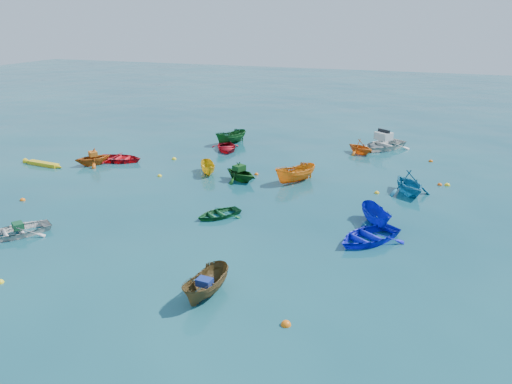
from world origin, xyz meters
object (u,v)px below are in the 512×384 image
(dinghy_white_near, at_px, (17,235))
(kayak_yellow, at_px, (43,165))
(dinghy_blue_se, at_px, (368,241))
(motorboat_white, at_px, (382,149))

(dinghy_white_near, xyz_separation_m, kayak_yellow, (-7.51, 10.13, 0.00))
(dinghy_white_near, bearing_deg, dinghy_blue_se, 51.35)
(dinghy_blue_se, height_order, kayak_yellow, dinghy_blue_se)
(dinghy_white_near, distance_m, kayak_yellow, 12.61)
(dinghy_white_near, distance_m, motorboat_white, 27.96)
(dinghy_blue_se, relative_size, kayak_yellow, 1.03)
(dinghy_blue_se, bearing_deg, dinghy_white_near, -126.74)
(dinghy_white_near, xyz_separation_m, motorboat_white, (15.08, 23.55, 0.00))
(dinghy_white_near, relative_size, dinghy_blue_se, 0.90)
(kayak_yellow, distance_m, motorboat_white, 26.28)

